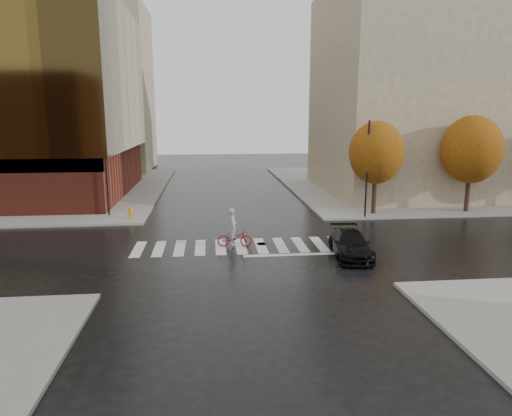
{
  "coord_description": "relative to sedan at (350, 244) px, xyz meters",
  "views": [
    {
      "loc": [
        -1.63,
        -23.47,
        7.08
      ],
      "look_at": [
        0.91,
        1.12,
        2.0
      ],
      "focal_mm": 32.0,
      "sensor_mm": 36.0,
      "label": 1
    }
  ],
  "objects": [
    {
      "name": "tree_ne_b",
      "position": [
        11.57,
        9.2,
        3.99
      ],
      "size": [
        4.2,
        4.2,
        6.89
      ],
      "color": "black",
      "rests_on": "sidewalk_ne"
    },
    {
      "name": "building_ne_tan",
      "position": [
        11.57,
        18.8,
        8.52
      ],
      "size": [
        16.0,
        16.0,
        18.0
      ],
      "primitive_type": "cube",
      "color": "gray",
      "rests_on": "sidewalk_ne"
    },
    {
      "name": "sidewalk_ne",
      "position": [
        15.57,
        22.8,
        -0.56
      ],
      "size": [
        30.0,
        30.0,
        0.15
      ],
      "primitive_type": "cube",
      "color": "gray",
      "rests_on": "ground"
    },
    {
      "name": "sedan",
      "position": [
        0.0,
        0.0,
        0.0
      ],
      "size": [
        2.2,
        4.51,
        1.26
      ],
      "primitive_type": "imported",
      "rotation": [
        0.0,
        0.0,
        -0.1
      ],
      "color": "black",
      "rests_on": "ground"
    },
    {
      "name": "cyclist",
      "position": [
        -5.79,
        2.31,
        0.1
      ],
      "size": [
        1.94,
        0.84,
        2.14
      ],
      "rotation": [
        0.0,
        0.0,
        1.47
      ],
      "color": "maroon",
      "rests_on": "ground"
    },
    {
      "name": "ground",
      "position": [
        -5.43,
        1.8,
        -0.63
      ],
      "size": [
        120.0,
        120.0,
        0.0
      ],
      "primitive_type": "plane",
      "color": "black",
      "rests_on": "ground"
    },
    {
      "name": "fire_hydrant",
      "position": [
        -12.44,
        9.35,
        -0.05
      ],
      "size": [
        0.28,
        0.28,
        0.78
      ],
      "color": "#C0890B",
      "rests_on": "sidewalk_nw"
    },
    {
      "name": "traffic_light_nw",
      "position": [
        -14.11,
        10.45,
        4.0
      ],
      "size": [
        0.23,
        0.2,
        7.77
      ],
      "rotation": [
        0.0,
        0.0,
        -1.31
      ],
      "color": "black",
      "rests_on": "sidewalk_nw"
    },
    {
      "name": "traffic_light_ne",
      "position": [
        3.57,
        8.1,
        3.19
      ],
      "size": [
        0.17,
        0.19,
        6.57
      ],
      "rotation": [
        0.0,
        0.0,
        3.36
      ],
      "color": "black",
      "rests_on": "sidewalk_ne"
    },
    {
      "name": "building_nw_far",
      "position": [
        -21.43,
        38.8,
        9.52
      ],
      "size": [
        14.0,
        12.0,
        20.0
      ],
      "primitive_type": "cube",
      "color": "gray",
      "rests_on": "sidewalk_nw"
    },
    {
      "name": "crosswalk",
      "position": [
        -5.43,
        2.3,
        -0.63
      ],
      "size": [
        12.0,
        3.0,
        0.01
      ],
      "primitive_type": "cube",
      "color": "silver",
      "rests_on": "ground"
    },
    {
      "name": "tree_ne_a",
      "position": [
        4.57,
        9.2,
        3.82
      ],
      "size": [
        3.8,
        3.8,
        6.5
      ],
      "color": "black",
      "rests_on": "sidewalk_ne"
    },
    {
      "name": "sidewalk_nw",
      "position": [
        -26.43,
        22.8,
        -0.56
      ],
      "size": [
        30.0,
        30.0,
        0.15
      ],
      "primitive_type": "cube",
      "color": "gray",
      "rests_on": "ground"
    },
    {
      "name": "manhole",
      "position": [
        -4.2,
        2.64,
        -0.63
      ],
      "size": [
        0.71,
        0.71,
        0.01
      ],
      "primitive_type": "cylinder",
      "rotation": [
        0.0,
        0.0,
        -0.14
      ],
      "color": "#4A2C1A",
      "rests_on": "ground"
    }
  ]
}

